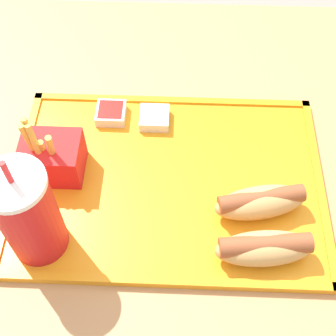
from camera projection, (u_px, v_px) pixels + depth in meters
The scene contains 9 objects.
ground_plane at pixel (173, 329), 1.31m from camera, with size 8.00×8.00×0.00m, color gray.
dining_table at pixel (175, 280), 1.01m from camera, with size 1.06×0.90×0.74m.
food_tray at pixel (168, 181), 0.70m from camera, with size 0.46×0.33×0.01m.
soda_cup at pixel (28, 214), 0.58m from camera, with size 0.08×0.08×0.19m.
hot_dog_far at pixel (265, 248), 0.61m from camera, with size 0.13×0.06×0.05m.
hot_dog_near at pixel (261, 202), 0.65m from camera, with size 0.14×0.07×0.04m.
fries_carton at pixel (52, 157), 0.68m from camera, with size 0.09×0.07×0.11m.
sauce_cup_mayo at pixel (155, 118), 0.76m from camera, with size 0.05×0.05×0.02m.
sauce_cup_ketchup at pixel (111, 113), 0.76m from camera, with size 0.05×0.05×0.02m.
Camera 1 is at (0.00, 0.37, 1.33)m, focal length 50.00 mm.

